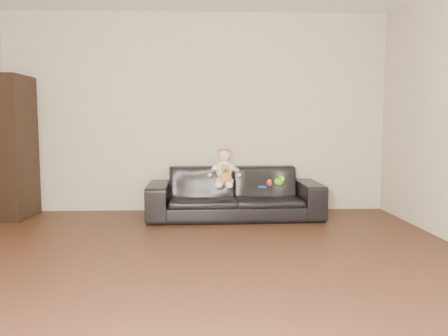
{
  "coord_description": "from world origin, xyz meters",
  "views": [
    {
      "loc": [
        0.14,
        -3.06,
        1.14
      ],
      "look_at": [
        0.34,
        2.15,
        0.63
      ],
      "focal_mm": 35.0,
      "sensor_mm": 36.0,
      "label": 1
    }
  ],
  "objects_px": {
    "teddy_bear": "(225,174)",
    "toy_rattle": "(269,183)",
    "cabinet": "(11,147)",
    "toy_blue_disc": "(262,187)",
    "baby": "(224,169)",
    "sofa": "(234,193)",
    "toy_green": "(279,182)"
  },
  "relations": [
    {
      "from": "baby",
      "to": "toy_rattle",
      "type": "height_order",
      "value": "baby"
    },
    {
      "from": "baby",
      "to": "toy_rattle",
      "type": "xyz_separation_m",
      "value": [
        0.55,
        -0.01,
        -0.17
      ]
    },
    {
      "from": "cabinet",
      "to": "toy_rattle",
      "type": "height_order",
      "value": "cabinet"
    },
    {
      "from": "cabinet",
      "to": "teddy_bear",
      "type": "height_order",
      "value": "cabinet"
    },
    {
      "from": "teddy_bear",
      "to": "toy_rattle",
      "type": "distance_m",
      "value": 0.57
    },
    {
      "from": "toy_rattle",
      "to": "baby",
      "type": "bearing_deg",
      "value": 179.39
    },
    {
      "from": "toy_green",
      "to": "cabinet",
      "type": "bearing_deg",
      "value": 176.53
    },
    {
      "from": "toy_green",
      "to": "toy_rattle",
      "type": "height_order",
      "value": "toy_green"
    },
    {
      "from": "toy_green",
      "to": "toy_blue_disc",
      "type": "xyz_separation_m",
      "value": [
        -0.22,
        -0.13,
        -0.04
      ]
    },
    {
      "from": "toy_blue_disc",
      "to": "toy_rattle",
      "type": "bearing_deg",
      "value": 47.43
    },
    {
      "from": "sofa",
      "to": "cabinet",
      "type": "xyz_separation_m",
      "value": [
        -2.73,
        0.1,
        0.56
      ]
    },
    {
      "from": "toy_rattle",
      "to": "toy_blue_disc",
      "type": "xyz_separation_m",
      "value": [
        -0.1,
        -0.11,
        -0.03
      ]
    },
    {
      "from": "baby",
      "to": "cabinet",
      "type": "bearing_deg",
      "value": -174.62
    },
    {
      "from": "baby",
      "to": "sofa",
      "type": "bearing_deg",
      "value": 51.16
    },
    {
      "from": "cabinet",
      "to": "baby",
      "type": "xyz_separation_m",
      "value": [
        2.6,
        -0.21,
        -0.26
      ]
    },
    {
      "from": "teddy_bear",
      "to": "toy_blue_disc",
      "type": "relative_size",
      "value": 2.05
    },
    {
      "from": "sofa",
      "to": "toy_blue_disc",
      "type": "relative_size",
      "value": 19.77
    },
    {
      "from": "baby",
      "to": "toy_blue_disc",
      "type": "distance_m",
      "value": 0.5
    },
    {
      "from": "sofa",
      "to": "toy_blue_disc",
      "type": "bearing_deg",
      "value": -37.39
    },
    {
      "from": "toy_rattle",
      "to": "toy_blue_disc",
      "type": "bearing_deg",
      "value": -132.57
    },
    {
      "from": "cabinet",
      "to": "baby",
      "type": "bearing_deg",
      "value": -2.13
    },
    {
      "from": "baby",
      "to": "toy_blue_disc",
      "type": "xyz_separation_m",
      "value": [
        0.45,
        -0.11,
        -0.2
      ]
    },
    {
      "from": "toy_green",
      "to": "toy_blue_disc",
      "type": "relative_size",
      "value": 1.34
    },
    {
      "from": "sofa",
      "to": "toy_blue_disc",
      "type": "height_order",
      "value": "sofa"
    },
    {
      "from": "cabinet",
      "to": "teddy_bear",
      "type": "bearing_deg",
      "value": -5.16
    },
    {
      "from": "cabinet",
      "to": "baby",
      "type": "distance_m",
      "value": 2.62
    },
    {
      "from": "teddy_bear",
      "to": "toy_rattle",
      "type": "height_order",
      "value": "teddy_bear"
    },
    {
      "from": "sofa",
      "to": "toy_green",
      "type": "relative_size",
      "value": 14.76
    },
    {
      "from": "sofa",
      "to": "toy_rattle",
      "type": "relative_size",
      "value": 29.59
    },
    {
      "from": "sofa",
      "to": "toy_green",
      "type": "xyz_separation_m",
      "value": [
        0.54,
        -0.1,
        0.15
      ]
    },
    {
      "from": "toy_green",
      "to": "teddy_bear",
      "type": "bearing_deg",
      "value": -166.56
    },
    {
      "from": "cabinet",
      "to": "toy_green",
      "type": "bearing_deg",
      "value": -0.88
    }
  ]
}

